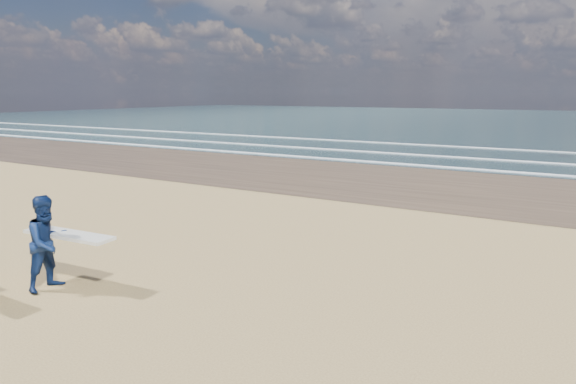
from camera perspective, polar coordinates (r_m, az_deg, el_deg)
The scene contains 1 object.
surfer_far at distance 11.85m, azimuth -24.99°, elevation -5.06°, with size 2.23×1.18×2.00m.
Camera 1 is at (9.58, -5.33, 4.10)m, focal length 32.00 mm.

